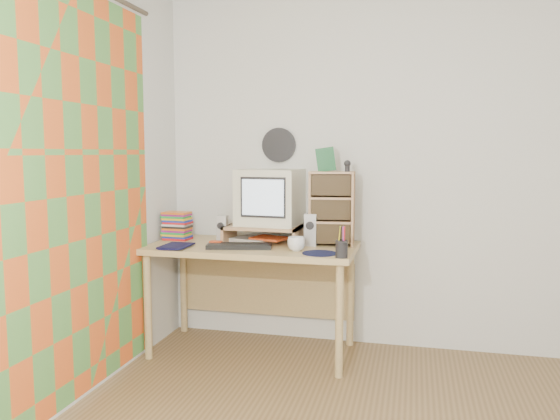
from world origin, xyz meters
The scene contains 20 objects.
back_wall centered at (0.00, 1.75, 1.25)m, with size 3.50×3.50×0.00m, color silver.
left_wall centered at (-1.75, 0.00, 1.25)m, with size 3.50×3.50×0.00m, color silver.
curtain centered at (-1.71, 0.48, 1.15)m, with size 2.20×2.20×0.00m, color orange.
wall_disc centered at (-0.93, 1.73, 1.43)m, with size 0.25×0.25×0.02m, color black.
desk centered at (-1.03, 1.44, 0.62)m, with size 1.40×0.70×0.75m.
monitor_riser centered at (-0.98, 1.48, 0.84)m, with size 0.52×0.30×0.12m.
crt_monitor centered at (-0.95, 1.53, 1.06)m, with size 0.41×0.41×0.39m, color beige.
speaker_left centered at (-1.26, 1.43, 0.84)m, with size 0.07×0.07×0.19m, color #ADADB1.
speaker_right centered at (-0.64, 1.45, 0.86)m, with size 0.08×0.08×0.22m, color #ADADB1.
keyboard centered at (-1.07, 1.23, 0.76)m, with size 0.42×0.14×0.03m, color black.
dvd_stack centered at (-1.62, 1.47, 0.88)m, with size 0.18×0.13×0.26m, color brown, non-canonical shape.
cd_rack centered at (-0.51, 1.50, 1.00)m, with size 0.30×0.16×0.50m, color tan.
mug centered at (-0.69, 1.23, 0.79)m, with size 0.11×0.11×0.09m, color white.
diary centered at (-1.57, 1.16, 0.77)m, with size 0.21×0.16×0.04m, color #0E0E35.
mousepad centered at (-0.53, 1.17, 0.75)m, with size 0.22×0.22×0.00m, color black.
pen_cup centered at (-0.38, 1.07, 0.82)m, with size 0.07×0.07×0.15m, color black, non-canonical shape.
papers centered at (-1.01, 1.50, 0.77)m, with size 0.27×0.20×0.04m, color beige, non-canonical shape.
red_box centered at (-1.24, 1.25, 0.77)m, with size 0.08×0.05×0.04m, color #C33914.
game_box centered at (-0.55, 1.52, 1.33)m, with size 0.12×0.03×0.16m, color #17532B.
webcam centered at (-0.40, 1.46, 1.29)m, with size 0.05×0.05×0.08m, color black, non-canonical shape.
Camera 1 is at (0.03, -2.13, 1.38)m, focal length 35.00 mm.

